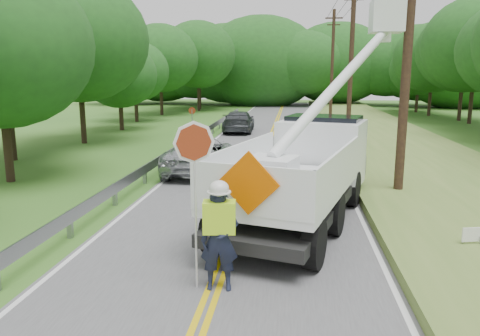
# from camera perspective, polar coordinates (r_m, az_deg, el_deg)

# --- Properties ---
(ground) EXTENTS (140.00, 140.00, 0.00)m
(ground) POSITION_cam_1_polar(r_m,az_deg,el_deg) (7.88, -5.31, -19.68)
(ground) COLOR #2C5C1F
(ground) RESTS_ON ground
(road) EXTENTS (7.20, 96.00, 0.03)m
(road) POSITION_cam_1_polar(r_m,az_deg,el_deg) (21.04, 2.50, 0.33)
(road) COLOR #505053
(road) RESTS_ON ground
(guardrail) EXTENTS (0.18, 48.00, 0.77)m
(guardrail) POSITION_cam_1_polar(r_m,az_deg,el_deg) (22.46, -7.61, 2.35)
(guardrail) COLOR gray
(guardrail) RESTS_ON ground
(utility_poles) EXTENTS (1.60, 43.30, 10.00)m
(utility_poles) POSITION_cam_1_polar(r_m,az_deg,el_deg) (23.90, 15.57, 13.93)
(utility_poles) COLOR black
(utility_poles) RESTS_ON ground
(tall_grass_verge) EXTENTS (7.00, 96.00, 0.30)m
(tall_grass_verge) POSITION_cam_1_polar(r_m,az_deg,el_deg) (21.71, 21.54, 0.25)
(tall_grass_verge) COLOR #54732F
(tall_grass_verge) RESTS_ON ground
(treeline_left) EXTENTS (10.66, 54.32, 9.92)m
(treeline_left) POSITION_cam_1_polar(r_m,az_deg,el_deg) (37.12, -12.42, 13.49)
(treeline_left) COLOR #332319
(treeline_left) RESTS_ON ground
(treeline_horizon) EXTENTS (57.26, 15.04, 12.42)m
(treeline_horizon) POSITION_cam_1_polar(r_m,az_deg,el_deg) (62.83, 6.22, 12.71)
(treeline_horizon) COLOR #1F4D1B
(treeline_horizon) RESTS_ON ground
(flagger) EXTENTS (1.19, 0.55, 3.23)m
(flagger) POSITION_cam_1_polar(r_m,az_deg,el_deg) (8.79, -2.63, -7.85)
(flagger) COLOR #191E33
(flagger) RESTS_ON road
(bucket_truck) EXTENTS (5.45, 8.23, 7.51)m
(bucket_truck) POSITION_cam_1_polar(r_m,az_deg,el_deg) (13.88, 9.13, 1.45)
(bucket_truck) COLOR black
(bucket_truck) RESTS_ON road
(suv_silver) EXTENTS (2.65, 5.40, 1.48)m
(suv_silver) POSITION_cam_1_polar(r_m,az_deg,el_deg) (19.58, -4.99, 1.68)
(suv_silver) COLOR #A9ADB0
(suv_silver) RESTS_ON road
(suv_darkgrey) EXTENTS (2.28, 5.20, 1.49)m
(suv_darkgrey) POSITION_cam_1_polar(r_m,az_deg,el_deg) (33.26, -0.15, 5.76)
(suv_darkgrey) COLOR #3A3F43
(suv_darkgrey) RESTS_ON road
(stop_sign_permanent) EXTENTS (0.45, 0.06, 2.10)m
(stop_sign_permanent) POSITION_cam_1_polar(r_m,az_deg,el_deg) (28.87, -5.91, 6.00)
(stop_sign_permanent) COLOR gray
(stop_sign_permanent) RESTS_ON ground
(yard_sign) EXTENTS (0.46, 0.14, 0.68)m
(yard_sign) POSITION_cam_1_polar(r_m,az_deg,el_deg) (11.80, 26.64, -7.47)
(yard_sign) COLOR white
(yard_sign) RESTS_ON ground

